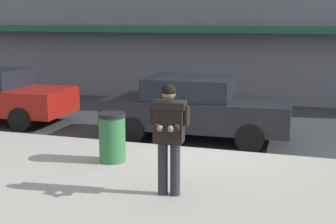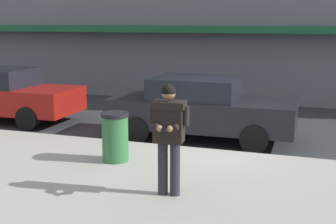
% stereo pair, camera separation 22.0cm
% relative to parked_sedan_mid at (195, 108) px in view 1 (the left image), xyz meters
% --- Properties ---
extents(ground_plane, '(80.00, 80.00, 0.00)m').
position_rel_parked_sedan_mid_xyz_m(ground_plane, '(0.58, -1.08, -0.79)').
color(ground_plane, '#2B2D30').
extents(sidewalk, '(32.00, 5.30, 0.14)m').
position_rel_parked_sedan_mid_xyz_m(sidewalk, '(1.58, -3.93, -0.72)').
color(sidewalk, '#99968E').
rests_on(sidewalk, ground).
extents(curb_paint_line, '(28.00, 0.12, 0.01)m').
position_rel_parked_sedan_mid_xyz_m(curb_paint_line, '(1.58, -1.03, -0.79)').
color(curb_paint_line, silver).
rests_on(curb_paint_line, ground).
extents(parked_sedan_mid, '(4.55, 2.03, 1.54)m').
position_rel_parked_sedan_mid_xyz_m(parked_sedan_mid, '(0.00, 0.00, 0.00)').
color(parked_sedan_mid, black).
rests_on(parked_sedan_mid, ground).
extents(man_texting_on_phone, '(0.65, 0.61, 1.81)m').
position_rel_parked_sedan_mid_xyz_m(man_texting_on_phone, '(0.63, -4.19, 0.46)').
color(man_texting_on_phone, '#23232B').
rests_on(man_texting_on_phone, sidewalk).
extents(trash_bin, '(0.55, 0.55, 0.98)m').
position_rel_parked_sedan_mid_xyz_m(trash_bin, '(-0.99, -2.78, -0.16)').
color(trash_bin, '#2D6638').
rests_on(trash_bin, sidewalk).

